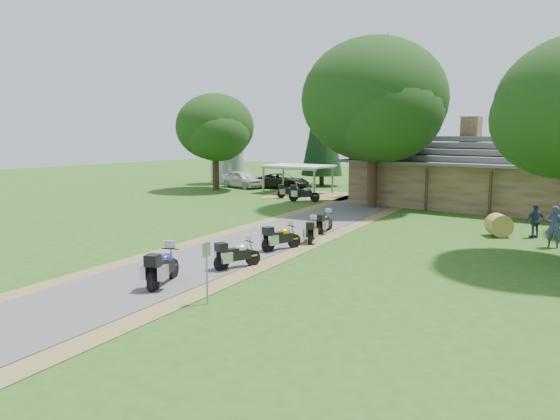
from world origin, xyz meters
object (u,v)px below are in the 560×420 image
Objects in this scene: carport at (298,179)px; motorcycle_row_e at (325,221)px; silo at (227,150)px; hay_bale at (499,225)px; lodge at (510,172)px; motorcycle_row_d at (312,229)px; car_dark_suv at (282,177)px; motorcycle_row_a at (163,265)px; motorcycle_row_c at (281,236)px; motorcycle_row_b at (237,253)px; car_white_sedan at (242,177)px; motorcycle_carport_a at (290,190)px; motorcycle_carport_b at (304,192)px.

motorcycle_row_e is (11.34, -14.18, -0.60)m from carport.
hay_bale is (29.58, -13.13, -2.79)m from silo.
lodge is 12.47× the size of motorcycle_row_d.
car_dark_suv is 2.66× the size of motorcycle_row_a.
lodge is 15.84m from motorcycle_row_e.
motorcycle_row_c is 1.07× the size of motorcycle_row_e.
motorcycle_row_d is 2.48m from motorcycle_row_e.
motorcycle_row_b is at bearing -158.94° from car_dark_suv.
car_white_sedan is 1.11× the size of car_dark_suv.
motorcycle_row_c is (18.72, -19.61, -0.38)m from car_white_sedan.
carport is 25.75m from motorcycle_row_b.
motorcycle_carport_a is (8.17, -3.94, -0.40)m from car_white_sedan.
motorcycle_carport_a is 1.58× the size of hay_bale.
motorcycle_row_e is at bearing -8.29° from motorcycle_row_d.
silo is at bearing 111.88° from motorcycle_carport_a.
motorcycle_row_a is 1.20× the size of motorcycle_row_e.
motorcycle_row_a is at bearing -113.42° from hay_bale.
motorcycle_carport_a is (4.75, -5.57, -0.44)m from car_dark_suv.
car_white_sedan reaches higher than motorcycle_row_d.
hay_bale is (6.81, 15.72, -0.14)m from motorcycle_row_a.
motorcycle_row_b is at bearing -63.92° from carport.
motorcycle_row_c is at bearing -85.50° from motorcycle_carport_b.
motorcycle_row_b is at bearing 158.86° from motorcycle_row_d.
lodge is at bearing -1.04° from carport.
motorcycle_row_e is (22.10, -17.34, -2.76)m from silo.
carport is 28.37m from motorcycle_row_a.
lodge reaches higher than motorcycle_carport_a.
car_dark_suv is at bearing 4.44° from motorcycle_row_a.
motorcycle_carport_a is at bearing 50.28° from motorcycle_row_c.
motorcycle_carport_b is at bearing 27.76° from motorcycle_row_e.
carport reaches higher than car_dark_suv.
lodge is at bearing 101.32° from hay_bale.
carport reaches higher than hay_bale.
motorcycle_carport_a is (-10.55, 15.67, -0.03)m from motorcycle_row_c.
motorcycle_row_e is at bearing -149.93° from car_dark_suv.
motorcycle_row_c is 16.78m from motorcycle_carport_b.
silo is at bearing 60.66° from motorcycle_row_b.
car_white_sedan is (-23.42, 0.10, -1.45)m from lodge.
motorcycle_row_c is at bearing 177.30° from motorcycle_row_e.
hay_bale is at bearing -21.01° from motorcycle_row_c.
motorcycle_carport_a is 2.42m from motorcycle_carport_b.
motorcycle_row_d is at bearing -135.71° from hay_bale.
lodge reaches higher than car_white_sedan.
motorcycle_carport_b is (-8.51, 12.14, 0.11)m from motorcycle_row_d.
motorcycle_carport_a is at bearing -68.79° from carport.
carport is at bearing -136.73° from car_dark_suv.
motorcycle_carport_a is (-10.62, 13.32, 0.01)m from motorcycle_row_d.
car_dark_suv is at bearing 141.67° from carport.
motorcycle_row_e is at bearing -109.95° from lodge.
lodge is 26.76m from motorcycle_row_a.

